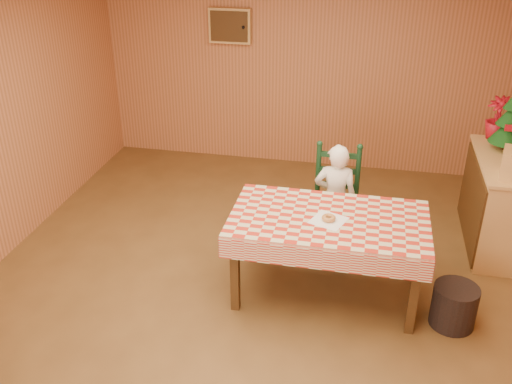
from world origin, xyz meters
TOP-DOWN VIEW (x-y plane):
  - ground at (0.00, 0.00)m, footprint 6.00×6.00m
  - cabin_walls at (-0.00, 0.53)m, footprint 5.10×6.05m
  - dining_table at (0.62, 0.21)m, footprint 1.66×0.96m
  - ladder_chair at (0.62, 1.00)m, footprint 0.44×0.40m
  - seated_child at (0.62, 0.94)m, footprint 0.41×0.27m
  - napkin at (0.62, 0.16)m, footprint 0.34×0.34m
  - donut at (0.62, 0.16)m, footprint 0.15×0.15m
  - shelf_unit at (2.18, 1.38)m, footprint 0.54×1.24m
  - christmas_tree at (2.19, 1.63)m, footprint 0.34×0.34m
  - flower_arrangement at (2.14, 1.93)m, footprint 0.32×0.32m
  - storage_bin at (1.68, 0.01)m, footprint 0.44×0.44m

SIDE VIEW (x-z plane):
  - ground at x=0.00m, z-range 0.00..0.00m
  - storage_bin at x=1.68m, z-range 0.00..0.36m
  - shelf_unit at x=2.18m, z-range 0.00..0.93m
  - ladder_chair at x=0.62m, z-range -0.04..1.04m
  - seated_child at x=0.62m, z-range 0.00..1.12m
  - dining_table at x=0.62m, z-range 0.30..1.07m
  - napkin at x=0.62m, z-range 0.77..0.77m
  - donut at x=0.62m, z-range 0.77..0.81m
  - flower_arrangement at x=2.14m, z-range 0.93..1.37m
  - christmas_tree at x=2.19m, z-range 0.90..1.52m
  - cabin_walls at x=0.00m, z-range 0.50..3.15m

